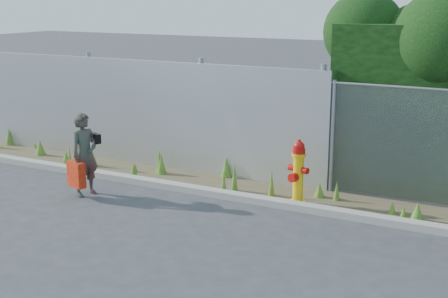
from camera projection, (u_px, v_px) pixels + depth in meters
ground at (198, 237)px, 9.26m from camera, size 80.00×80.00×0.00m
curb at (250, 199)px, 10.80m from camera, size 16.00×0.22×0.12m
weed_strip at (255, 183)px, 11.46m from camera, size 16.00×1.32×0.55m
corrugated_fence at (135, 112)px, 13.04m from camera, size 8.50×0.21×2.30m
fire_hydrant at (298, 173)px, 10.57m from camera, size 0.38×0.34×1.14m
woman at (85, 154)px, 11.02m from camera, size 0.48×0.62×1.50m
red_tote_bag at (76, 174)px, 10.95m from camera, size 0.41×0.15×0.53m
black_shoulder_bag at (96, 138)px, 11.10m from camera, size 0.23×0.10×0.17m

